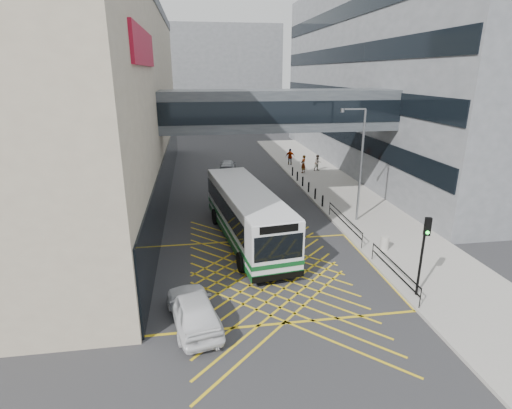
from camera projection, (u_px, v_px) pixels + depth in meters
name	position (u px, v px, depth m)	size (l,w,h in m)	color
ground	(267.00, 274.00, 21.41)	(120.00, 120.00, 0.00)	#333335
building_whsmith	(7.00, 103.00, 31.29)	(24.17, 42.00, 16.00)	#BAAB90
building_right	(442.00, 75.00, 44.22)	(24.09, 44.00, 20.00)	slate
building_far	(200.00, 79.00, 74.55)	(28.00, 16.00, 18.00)	slate
skybridge	(279.00, 110.00, 30.73)	(20.00, 4.10, 3.00)	#40454B
pavement	(334.00, 189.00, 36.75)	(6.00, 54.00, 0.16)	#A9A49B
box_junction	(267.00, 274.00, 21.40)	(12.00, 9.00, 0.01)	gold
bus	(246.00, 213.00, 25.16)	(4.38, 12.41, 3.41)	silver
car_white	(194.00, 309.00, 16.85)	(1.99, 4.87, 1.55)	white
car_dark	(252.00, 200.00, 31.63)	(1.60, 4.10, 1.28)	black
car_silver	(228.00, 165.00, 43.54)	(1.72, 4.07, 1.27)	#9CA0A5
traffic_light	(424.00, 246.00, 18.18)	(0.31, 0.48, 4.00)	black
street_lamp	(359.00, 159.00, 27.34)	(1.79, 0.33, 7.86)	slate
litter_bin	(385.00, 243.00, 23.83)	(0.49, 0.49, 0.85)	#ADA89E
kerb_railings	(364.00, 239.00, 23.68)	(0.05, 12.54, 1.00)	black
bollards	(306.00, 184.00, 36.18)	(0.14, 10.14, 0.90)	black
pedestrian_a	(303.00, 164.00, 41.88)	(0.74, 0.53, 1.87)	gray
pedestrian_b	(318.00, 163.00, 42.78)	(0.84, 0.49, 1.71)	gray
pedestrian_c	(290.00, 157.00, 45.55)	(1.09, 0.53, 1.85)	gray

